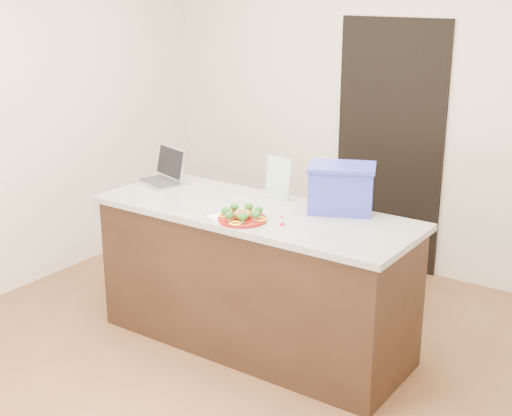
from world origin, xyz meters
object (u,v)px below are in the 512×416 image
Objects in this scene: plate at (242,219)px; napkin at (225,218)px; island at (254,278)px; blue_box at (341,188)px; chair at (330,231)px; laptop at (165,173)px; yogurt_bottle at (282,223)px.

napkin is (-0.11, -0.02, -0.01)m from plate.
plate is at bearing 9.68° from napkin.
plate reaches higher than napkin.
island is 0.52m from napkin.
blue_box is (0.39, 0.49, 0.13)m from plate.
plate is 0.28× the size of chair.
chair is (1.03, 0.54, -0.38)m from laptop.
blue_box is at bearing 45.82° from napkin.
yogurt_bottle is 0.16× the size of laptop.
plate is 0.61× the size of blue_box.
napkin is at bearing -7.81° from laptop.
blue_box reaches higher than yogurt_bottle.
napkin is 2.65× the size of yogurt_bottle.
laptop is (-0.87, 0.16, 0.52)m from island.
island is 1.94× the size of chair.
island is 4.28× the size of blue_box.
laptop reaches higher than chair.
laptop is at bearing 158.16° from plate.
chair is (-0.16, 0.88, -0.34)m from yogurt_bottle.
chair is (0.15, 0.70, 0.14)m from island.
plate is 4.68× the size of yogurt_bottle.
yogurt_bottle is at bearing 8.79° from plate.
laptop is 0.82× the size of blue_box.
plate reaches higher than island.
laptop is 0.37× the size of chair.
chair is at bearing 77.98° from napkin.
blue_box reaches higher than laptop.
yogurt_bottle is (0.25, 0.04, 0.01)m from plate.
blue_box reaches higher than island.
island is 1.03m from laptop.
napkin is at bearing -158.37° from blue_box.
island is at bearing -96.16° from chair.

